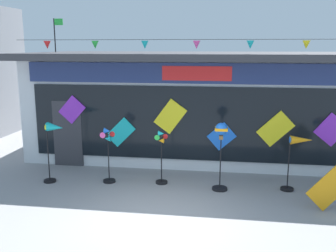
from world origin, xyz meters
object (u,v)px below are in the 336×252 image
object	(u,v)px
kite_shop_building	(201,103)
wind_spinner_left	(108,149)
wind_spinner_right	(298,150)
wind_spinner_far_left	(54,138)
wind_spinner_center_left	(161,153)
wind_spinner_center_right	(221,142)
display_kite_on_ground	(331,187)

from	to	relation	value
kite_shop_building	wind_spinner_left	bearing A→B (deg)	-122.59
wind_spinner_left	wind_spinner_right	bearing A→B (deg)	1.34
wind_spinner_far_left	wind_spinner_center_left	bearing A→B (deg)	6.28
wind_spinner_left	wind_spinner_far_left	bearing A→B (deg)	-171.99
wind_spinner_center_right	wind_spinner_left	bearing A→B (deg)	177.85
wind_spinner_far_left	wind_spinner_center_left	world-z (taller)	wind_spinner_far_left
wind_spinner_far_left	wind_spinner_right	xyz separation A→B (m)	(6.29, 0.31, -0.17)
wind_spinner_center_left	wind_spinner_center_right	bearing A→B (deg)	-8.22
wind_spinner_left	display_kite_on_ground	world-z (taller)	wind_spinner_left
kite_shop_building	wind_spinner_left	xyz separation A→B (m)	(-2.23, -3.49, -0.80)
display_kite_on_ground	wind_spinner_center_left	bearing A→B (deg)	164.25
wind_spinner_center_left	wind_spinner_right	world-z (taller)	wind_spinner_center_left
wind_spinner_left	kite_shop_building	bearing A→B (deg)	57.41
wind_spinner_far_left	kite_shop_building	bearing A→B (deg)	45.35
kite_shop_building	wind_spinner_far_left	world-z (taller)	kite_shop_building
kite_shop_building	wind_spinner_left	size ratio (longest dim) A/B	7.45
kite_shop_building	wind_spinner_center_right	xyz separation A→B (m)	(0.74, -3.60, -0.46)
wind_spinner_center_left	display_kite_on_ground	bearing A→B (deg)	-15.75
wind_spinner_right	display_kite_on_ground	world-z (taller)	wind_spinner_right
wind_spinner_center_right	wind_spinner_far_left	bearing A→B (deg)	-178.86
kite_shop_building	wind_spinner_center_left	xyz separation A→B (m)	(-0.81, -3.38, -0.88)
kite_shop_building	display_kite_on_ground	distance (m)	5.64
wind_spinner_left	display_kite_on_ground	size ratio (longest dim) A/B	1.48
wind_spinner_left	display_kite_on_ground	distance (m)	5.53
wind_spinner_far_left	display_kite_on_ground	bearing A→B (deg)	-6.82
wind_spinner_left	wind_spinner_center_left	xyz separation A→B (m)	(1.42, 0.11, -0.08)
wind_spinner_center_left	wind_spinner_center_right	world-z (taller)	wind_spinner_center_right
kite_shop_building	display_kite_on_ground	xyz separation A→B (m)	(3.19, -4.51, -1.17)
wind_spinner_right	kite_shop_building	bearing A→B (deg)	128.12
wind_spinner_center_left	wind_spinner_center_right	xyz separation A→B (m)	(1.55, -0.22, 0.42)
wind_spinner_left	wind_spinner_center_right	world-z (taller)	wind_spinner_center_right
wind_spinner_center_right	wind_spinner_right	distance (m)	1.94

